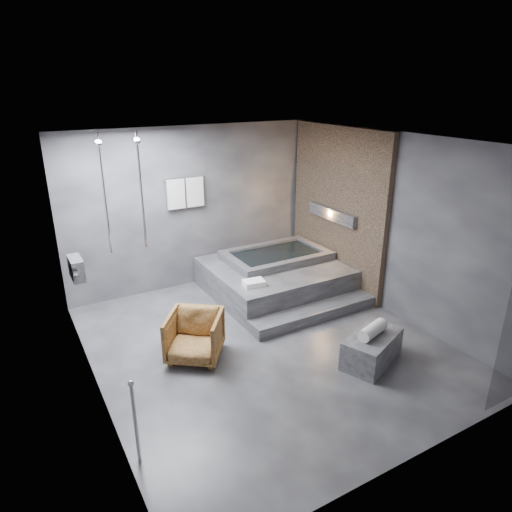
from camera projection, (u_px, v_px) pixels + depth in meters
room at (282, 218)px, 6.19m from camera, size 5.00×5.04×2.82m
tub_deck at (275, 277)px, 8.00m from camera, size 2.20×2.00×0.50m
tub_step at (314, 313)px, 7.10m from camera, size 2.20×0.36×0.18m
concrete_bench at (372, 348)px, 5.96m from camera, size 1.00×0.78×0.40m
driftwood_chair at (195, 336)px, 6.02m from camera, size 0.97×0.97×0.64m
rolled_towel at (373, 330)px, 5.85m from camera, size 0.49×0.30×0.17m
deck_towel at (254, 283)px, 7.07m from camera, size 0.35×0.28×0.09m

